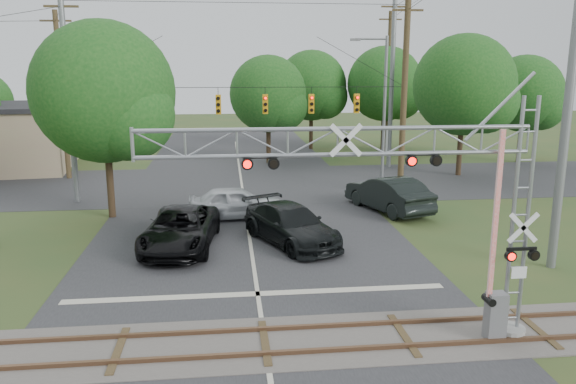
{
  "coord_description": "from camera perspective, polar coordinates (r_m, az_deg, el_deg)",
  "views": [
    {
      "loc": [
        -0.94,
        -12.37,
        7.6
      ],
      "look_at": [
        1.26,
        7.5,
        3.1
      ],
      "focal_mm": 35.0,
      "sensor_mm": 36.0,
      "label": 1
    }
  ],
  "objects": [
    {
      "name": "sedan_silver",
      "position": [
        28.64,
        -5.27,
        -1.06
      ],
      "size": [
        4.94,
        2.23,
        1.65
      ],
      "primitive_type": "imported",
      "rotation": [
        0.0,
        0.0,
        1.63
      ],
      "color": "#B4B8BC",
      "rests_on": "ground"
    },
    {
      "name": "utility_poles",
      "position": [
        34.89,
        1.44,
        10.44
      ],
      "size": [
        27.23,
        30.15,
        14.47
      ],
      "color": "#3A2C1A",
      "rests_on": "ground"
    },
    {
      "name": "road_cross",
      "position": [
        37.16,
        -4.74,
        0.86
      ],
      "size": [
        90.0,
        12.0,
        0.02
      ],
      "primitive_type": "cube",
      "color": "#2A2A2D",
      "rests_on": "ground"
    },
    {
      "name": "traffic_signal_span",
      "position": [
        32.48,
        -3.09,
        9.31
      ],
      "size": [
        19.34,
        0.36,
        11.5
      ],
      "color": "slate",
      "rests_on": "ground"
    },
    {
      "name": "ground",
      "position": [
        14.55,
        -1.78,
        -18.83
      ],
      "size": [
        160.0,
        160.0,
        0.0
      ],
      "primitive_type": "plane",
      "color": "#2E4821",
      "rests_on": "ground"
    },
    {
      "name": "streetlight",
      "position": [
        38.57,
        9.53,
        9.14
      ],
      "size": [
        2.54,
        0.26,
        9.54
      ],
      "color": "slate",
      "rests_on": "ground"
    },
    {
      "name": "car_dark",
      "position": [
        24.5,
        0.3,
        -3.34
      ],
      "size": [
        4.5,
        6.23,
        1.68
      ],
      "primitive_type": "imported",
      "rotation": [
        0.0,
        0.0,
        0.42
      ],
      "color": "black",
      "rests_on": "ground"
    },
    {
      "name": "pickup_black",
      "position": [
        24.3,
        -10.88,
        -3.72
      ],
      "size": [
        3.4,
        6.29,
        1.67
      ],
      "primitive_type": "imported",
      "rotation": [
        0.0,
        0.0,
        -0.11
      ],
      "color": "black",
      "rests_on": "ground"
    },
    {
      "name": "railroad_track",
      "position": [
        16.27,
        -2.36,
        -15.06
      ],
      "size": [
        90.0,
        3.2,
        0.17
      ],
      "color": "#4E4743",
      "rests_on": "ground"
    },
    {
      "name": "treeline",
      "position": [
        43.24,
        -0.91,
        10.2
      ],
      "size": [
        49.73,
        29.74,
        9.84
      ],
      "color": "#332517",
      "rests_on": "ground"
    },
    {
      "name": "crossing_gantry",
      "position": [
        15.19,
        12.42,
        -0.29
      ],
      "size": [
        10.79,
        0.88,
        6.85
      ],
      "color": "gray",
      "rests_on": "ground"
    },
    {
      "name": "road_main",
      "position": [
        23.64,
        -3.73,
        -6.08
      ],
      "size": [
        14.0,
        90.0,
        0.02
      ],
      "primitive_type": "cube",
      "color": "#2A2A2D",
      "rests_on": "ground"
    },
    {
      "name": "suv_dark",
      "position": [
        30.42,
        10.15,
        -0.17
      ],
      "size": [
        3.78,
        6.04,
        1.88
      ],
      "primitive_type": "imported",
      "rotation": [
        0.0,
        0.0,
        3.48
      ],
      "color": "black",
      "rests_on": "ground"
    }
  ]
}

